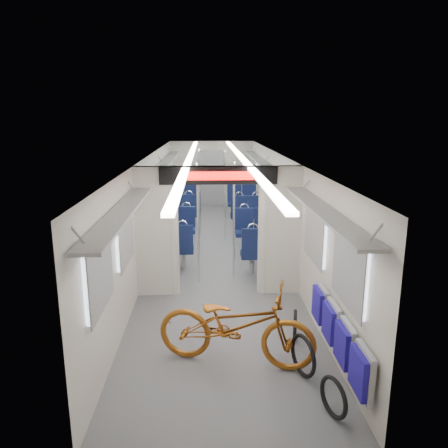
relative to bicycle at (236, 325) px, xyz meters
name	(u,v)px	position (x,y,z in m)	size (l,w,h in m)	color
carriage	(216,195)	(-0.15, 4.09, 0.96)	(12.00, 12.02, 2.31)	#515456
bicycle	(236,325)	(0.00, 0.00, 0.00)	(0.71, 2.04, 1.07)	#9F5617
flip_bench	(338,333)	(1.20, -0.36, 0.04)	(0.12, 2.11, 0.52)	gray
bike_hoop_a	(333,399)	(0.96, -1.09, -0.33)	(0.46, 0.46, 0.05)	black
bike_hoop_b	(303,357)	(0.80, -0.32, -0.29)	(0.54, 0.54, 0.05)	black
bike_hoop_c	(295,326)	(0.89, 0.60, -0.34)	(0.44, 0.44, 0.05)	black
seat_bay_near_left	(175,234)	(-1.09, 4.53, 0.00)	(0.90, 2.00, 1.08)	#0D1539
seat_bay_near_right	(259,237)	(0.78, 4.16, 0.01)	(0.91, 2.07, 1.10)	#0D1539
seat_bay_far_left	(183,203)	(-1.09, 8.02, 0.01)	(0.92, 2.13, 1.12)	#0D1539
seat_bay_far_right	(244,205)	(0.78, 7.77, 0.01)	(0.92, 2.14, 1.12)	#0D1539
stanchion_near_left	(198,224)	(-0.52, 2.90, 0.61)	(0.04, 0.04, 2.30)	silver
stanchion_near_right	(234,221)	(0.17, 3.13, 0.61)	(0.04, 0.04, 2.30)	silver
stanchion_far_left	(200,193)	(-0.53, 6.40, 0.61)	(0.05, 0.05, 2.30)	silver
stanchion_far_right	(225,196)	(0.12, 5.93, 0.61)	(0.05, 0.05, 2.30)	silver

